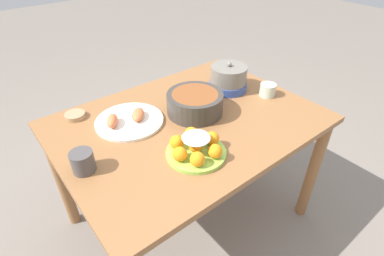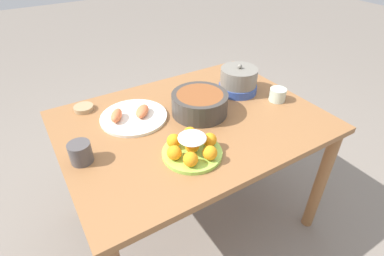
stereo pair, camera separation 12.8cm
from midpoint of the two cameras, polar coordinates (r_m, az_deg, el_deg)
ground_plane at (r=1.89m, az=-2.53°, el=-16.37°), size 12.00×12.00×0.00m
dining_table at (r=1.46m, az=-3.14°, el=-1.57°), size 1.20×0.89×0.70m
cake_plate at (r=1.18m, az=-2.38°, el=-3.89°), size 0.24×0.24×0.09m
serving_bowl at (r=1.43m, az=-2.01°, el=4.76°), size 0.27×0.27×0.10m
sauce_bowl at (r=1.54m, az=-23.66°, el=2.16°), size 0.09×0.09×0.02m
seafood_platter at (r=1.42m, az=-14.53°, el=1.35°), size 0.31×0.31×0.06m
cup_near at (r=1.62m, az=12.03°, el=7.04°), size 0.08×0.08×0.07m
cup_far at (r=1.20m, az=-23.03°, el=-6.05°), size 0.09×0.09×0.08m
warming_pot at (r=1.64m, az=4.71°, el=9.35°), size 0.20×0.20×0.16m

